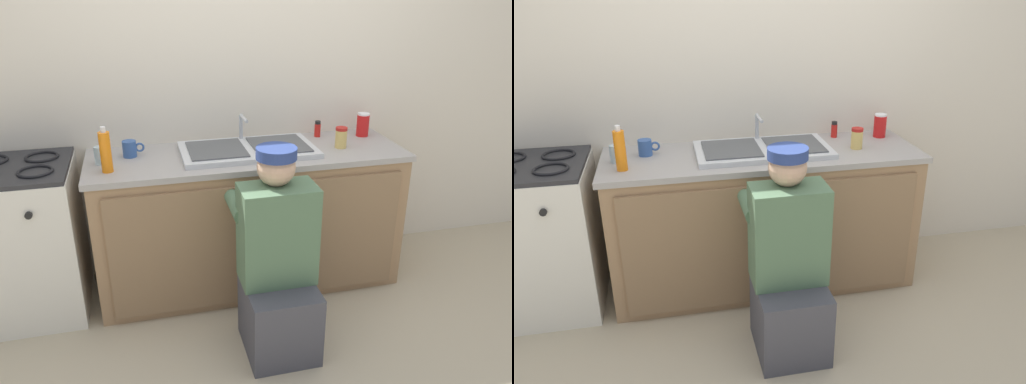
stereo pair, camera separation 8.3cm
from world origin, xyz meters
TOP-DOWN VIEW (x-y plane):
  - ground_plane at (0.00, 0.00)m, footprint 12.00×12.00m
  - back_wall at (0.00, 0.65)m, footprint 6.00×0.10m
  - counter_cabinet at (0.00, 0.29)m, footprint 1.85×0.62m
  - countertop at (0.00, 0.30)m, footprint 1.89×0.62m
  - sink_double_basin at (0.00, 0.30)m, footprint 0.80×0.44m
  - stove_range at (-1.31, 0.30)m, footprint 0.59×0.62m
  - plumber_person at (0.00, -0.36)m, footprint 0.42×0.61m
  - condiment_jar at (0.57, 0.25)m, footprint 0.07×0.07m
  - coffee_mug at (-0.68, 0.39)m, footprint 0.13×0.08m
  - spice_bottle_red at (0.51, 0.50)m, footprint 0.04×0.04m
  - soap_bottle_orange at (-0.81, 0.16)m, footprint 0.06×0.06m
  - soda_cup_red at (0.81, 0.45)m, footprint 0.08×0.08m
  - water_glass at (-0.85, 0.30)m, footprint 0.06×0.06m

SIDE VIEW (x-z plane):
  - ground_plane at x=0.00m, z-range 0.00..0.00m
  - counter_cabinet at x=0.00m, z-range 0.00..0.85m
  - stove_range at x=-1.31m, z-range 0.00..0.91m
  - plumber_person at x=0.00m, z-range -0.09..1.01m
  - countertop at x=0.00m, z-range 0.85..0.88m
  - sink_double_basin at x=0.00m, z-range 0.81..1.00m
  - coffee_mug at x=-0.68m, z-range 0.88..0.98m
  - water_glass at x=-0.85m, z-range 0.88..0.98m
  - spice_bottle_red at x=0.51m, z-range 0.88..0.99m
  - condiment_jar at x=0.57m, z-range 0.88..1.01m
  - soda_cup_red at x=0.81m, z-range 0.88..1.03m
  - soap_bottle_orange at x=-0.81m, z-range 0.87..1.12m
  - back_wall at x=0.00m, z-range 0.00..2.50m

